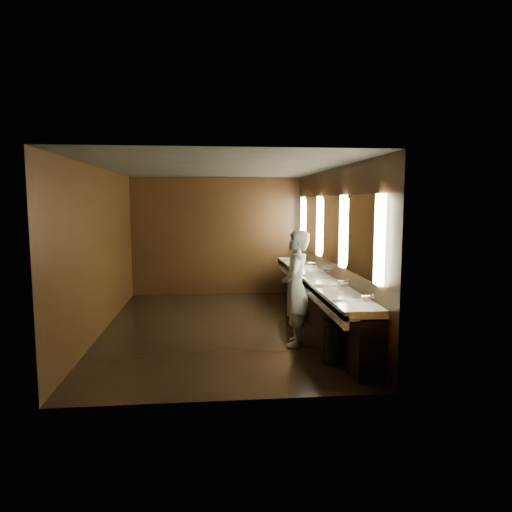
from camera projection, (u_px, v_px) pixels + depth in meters
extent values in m
plane|color=black|center=(219.00, 328.00, 8.08)|extent=(6.00, 6.00, 0.00)
cube|color=#2D2D2B|center=(218.00, 168.00, 7.75)|extent=(4.00, 6.00, 0.02)
cube|color=black|center=(216.00, 236.00, 10.88)|extent=(4.00, 0.02, 2.80)
cube|color=black|center=(224.00, 278.00, 4.95)|extent=(4.00, 0.02, 2.80)
cube|color=black|center=(100.00, 251.00, 7.72)|extent=(0.02, 6.00, 2.80)
cube|color=black|center=(331.00, 248.00, 8.11)|extent=(0.02, 6.00, 2.80)
cube|color=black|center=(320.00, 303.00, 8.21)|extent=(0.36, 5.40, 0.81)
cube|color=white|center=(316.00, 279.00, 8.15)|extent=(0.55, 5.40, 0.12)
cube|color=white|center=(302.00, 284.00, 8.14)|extent=(0.06, 5.40, 0.18)
cylinder|color=silver|center=(368.00, 296.00, 5.98)|extent=(0.18, 0.04, 0.04)
cylinder|color=silver|center=(344.00, 282.00, 7.07)|extent=(0.18, 0.04, 0.04)
cylinder|color=silver|center=(326.00, 271.00, 8.15)|extent=(0.18, 0.04, 0.04)
cylinder|color=silver|center=(312.00, 263.00, 9.24)|extent=(0.18, 0.04, 0.04)
cylinder|color=silver|center=(302.00, 256.00, 10.33)|extent=(0.18, 0.04, 0.04)
cube|color=#FAEBB9|center=(380.00, 240.00, 5.70)|extent=(0.06, 0.22, 1.15)
cube|color=white|center=(360.00, 235.00, 6.49)|extent=(0.03, 1.32, 1.15)
cube|color=#FAEBB9|center=(343.00, 231.00, 7.28)|extent=(0.06, 0.23, 1.15)
cube|color=white|center=(331.00, 229.00, 8.07)|extent=(0.03, 1.32, 1.15)
cube|color=#FAEBB9|center=(319.00, 226.00, 8.86)|extent=(0.06, 0.23, 1.15)
cube|color=white|center=(311.00, 224.00, 9.65)|extent=(0.03, 1.32, 1.15)
cube|color=#FAEBB9|center=(303.00, 222.00, 10.44)|extent=(0.06, 0.22, 1.15)
imported|color=#92C4DA|center=(296.00, 288.00, 7.05)|extent=(0.60, 0.75, 1.79)
cylinder|color=black|center=(336.00, 341.00, 6.33)|extent=(0.40, 0.40, 0.59)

